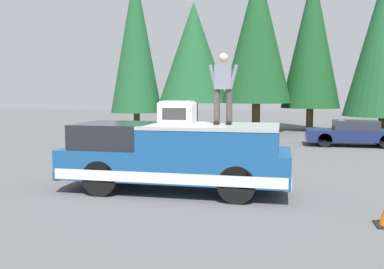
{
  "coord_description": "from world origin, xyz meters",
  "views": [
    {
      "loc": [
        -10.25,
        -2.84,
        2.42
      ],
      "look_at": [
        0.09,
        -0.59,
        1.35
      ],
      "focal_mm": 39.2,
      "sensor_mm": 36.0,
      "label": 1
    }
  ],
  "objects_px": {
    "pickup_truck": "(176,156)",
    "compressor_unit": "(177,112)",
    "person_on_truck_bed": "(223,87)",
    "parked_car_navy": "(353,133)"
  },
  "relations": [
    {
      "from": "pickup_truck",
      "to": "compressor_unit",
      "type": "xyz_separation_m",
      "value": [
        0.08,
        -0.02,
        1.05
      ]
    },
    {
      "from": "pickup_truck",
      "to": "person_on_truck_bed",
      "type": "distance_m",
      "value": 2.03
    },
    {
      "from": "compressor_unit",
      "to": "parked_car_navy",
      "type": "distance_m",
      "value": 11.58
    },
    {
      "from": "pickup_truck",
      "to": "parked_car_navy",
      "type": "relative_size",
      "value": 1.35
    },
    {
      "from": "compressor_unit",
      "to": "person_on_truck_bed",
      "type": "relative_size",
      "value": 0.5
    },
    {
      "from": "parked_car_navy",
      "to": "compressor_unit",
      "type": "bearing_deg",
      "value": 150.54
    },
    {
      "from": "compressor_unit",
      "to": "parked_car_navy",
      "type": "height_order",
      "value": "compressor_unit"
    },
    {
      "from": "compressor_unit",
      "to": "parked_car_navy",
      "type": "bearing_deg",
      "value": -29.46
    },
    {
      "from": "compressor_unit",
      "to": "parked_car_navy",
      "type": "relative_size",
      "value": 0.2
    },
    {
      "from": "compressor_unit",
      "to": "parked_car_navy",
      "type": "xyz_separation_m",
      "value": [
        10.01,
        -5.66,
        -1.35
      ]
    }
  ]
}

